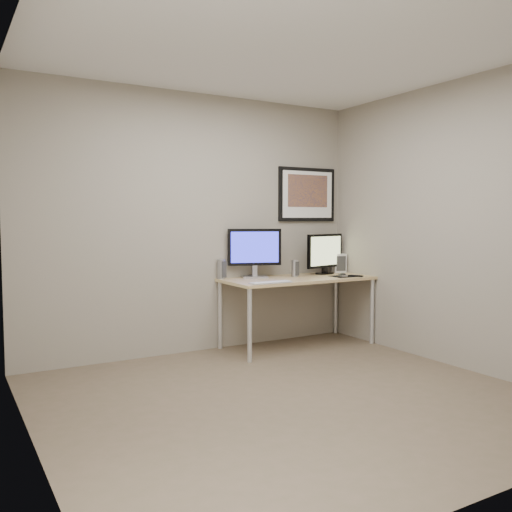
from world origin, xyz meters
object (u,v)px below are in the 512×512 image
Objects in this scene: framed_art at (307,194)px; speaker_left at (221,269)px; keyboard at (271,282)px; fan_unit at (339,263)px; monitor_tv at (325,253)px; desk at (298,284)px; speaker_right at (295,268)px; monitor_large at (255,251)px.

framed_art is 3.72× the size of speaker_left.
fan_unit reaches higher than keyboard.
monitor_tv is at bearing -24.87° from speaker_left.
desk is 8.88× the size of speaker_right.
monitor_large is (-0.75, -0.12, -0.61)m from framed_art.
monitor_large is 0.48m from speaker_right.
framed_art is 0.91m from speaker_right.
desk is 2.84× the size of monitor_tv.
framed_art reaches higher than speaker_left.
speaker_right is 0.64m from keyboard.
monitor_large is 2.53× the size of fan_unit.
framed_art reaches higher than monitor_large.
framed_art is at bearing 176.10° from fan_unit.
desk is at bearing 28.40° from keyboard.
speaker_right is 0.72m from fan_unit.
monitor_large is (-0.40, 0.21, 0.35)m from desk.
monitor_tv is at bearing 16.57° from desk.
desk is at bearing -8.31° from monitor_large.
speaker_left is 0.80m from speaker_right.
speaker_left is (-1.10, -0.03, -0.79)m from framed_art.
desk is at bearing -136.54° from framed_art.
speaker_left is 0.93× the size of fan_unit.
fan_unit is (0.26, 0.07, -0.13)m from monitor_tv.
speaker_right is at bearing -142.74° from framed_art.
keyboard is (-0.97, -0.42, -0.23)m from monitor_tv.
fan_unit is at bearing 18.98° from monitor_large.
framed_art is at bearing 28.37° from monitor_large.
speaker_left reaches higher than speaker_right.
keyboard is (-0.86, -0.61, -0.88)m from framed_art.
fan_unit is (1.12, -0.01, -0.18)m from monitor_large.
speaker_left is at bearing 111.97° from keyboard.
keyboard is (-0.51, -0.28, 0.07)m from desk.
monitor_large is at bearing 77.43° from keyboard.
monitor_tv reaches higher than speaker_left.
framed_art is at bearing -15.53° from speaker_left.
monitor_large is 1.14m from fan_unit.
framed_art is 1.38× the size of monitor_large.
keyboard is (0.24, -0.58, -0.09)m from speaker_left.
monitor_tv reaches higher than fan_unit.
fan_unit is at bearing -20.87° from speaker_left.
desk is 7.94× the size of speaker_left.
monitor_tv is 0.48m from speaker_right.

